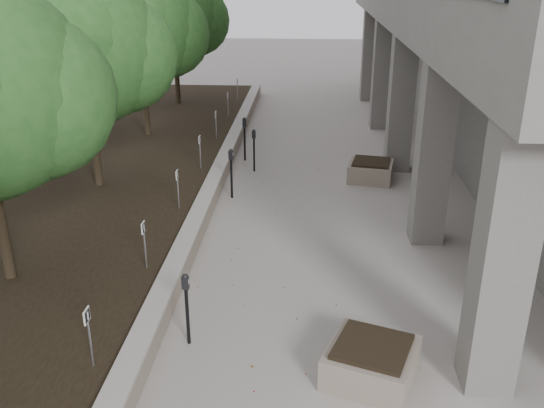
% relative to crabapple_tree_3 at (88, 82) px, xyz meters
% --- Properties ---
extents(retaining_wall, '(0.39, 26.00, 0.50)m').
position_rel_crabapple_tree_3_xyz_m(retaining_wall, '(2.97, 1.00, -2.87)').
color(retaining_wall, gray).
rests_on(retaining_wall, ground).
extents(planting_bed, '(7.00, 26.00, 0.40)m').
position_rel_crabapple_tree_3_xyz_m(planting_bed, '(-0.70, 1.00, -2.92)').
color(planting_bed, black).
rests_on(planting_bed, ground).
extents(crabapple_tree_3, '(4.60, 4.00, 5.44)m').
position_rel_crabapple_tree_3_xyz_m(crabapple_tree_3, '(0.00, 0.00, 0.00)').
color(crabapple_tree_3, '#214F1E').
rests_on(crabapple_tree_3, planting_bed).
extents(crabapple_tree_4, '(4.60, 4.00, 5.44)m').
position_rel_crabapple_tree_3_xyz_m(crabapple_tree_4, '(0.00, 5.00, 0.00)').
color(crabapple_tree_4, '#214F1E').
rests_on(crabapple_tree_4, planting_bed).
extents(crabapple_tree_5, '(4.60, 4.00, 5.44)m').
position_rel_crabapple_tree_3_xyz_m(crabapple_tree_5, '(0.00, 10.00, 0.00)').
color(crabapple_tree_5, '#214F1E').
rests_on(crabapple_tree_5, planting_bed).
extents(parking_sign_2, '(0.04, 0.22, 0.96)m').
position_rel_crabapple_tree_3_xyz_m(parking_sign_2, '(2.45, -7.50, -2.24)').
color(parking_sign_2, black).
rests_on(parking_sign_2, planting_bed).
extents(parking_sign_3, '(0.04, 0.22, 0.96)m').
position_rel_crabapple_tree_3_xyz_m(parking_sign_3, '(2.45, -4.50, -2.24)').
color(parking_sign_3, black).
rests_on(parking_sign_3, planting_bed).
extents(parking_sign_4, '(0.04, 0.22, 0.96)m').
position_rel_crabapple_tree_3_xyz_m(parking_sign_4, '(2.45, -1.50, -2.24)').
color(parking_sign_4, black).
rests_on(parking_sign_4, planting_bed).
extents(parking_sign_5, '(0.04, 0.22, 0.96)m').
position_rel_crabapple_tree_3_xyz_m(parking_sign_5, '(2.45, 1.50, -2.24)').
color(parking_sign_5, black).
rests_on(parking_sign_5, planting_bed).
extents(parking_sign_6, '(0.04, 0.22, 0.96)m').
position_rel_crabapple_tree_3_xyz_m(parking_sign_6, '(2.45, 4.50, -2.24)').
color(parking_sign_6, black).
rests_on(parking_sign_6, planting_bed).
extents(parking_sign_7, '(0.04, 0.22, 0.96)m').
position_rel_crabapple_tree_3_xyz_m(parking_sign_7, '(2.45, 7.50, -2.24)').
color(parking_sign_7, black).
rests_on(parking_sign_7, planting_bed).
extents(parking_sign_8, '(0.04, 0.22, 0.96)m').
position_rel_crabapple_tree_3_xyz_m(parking_sign_8, '(2.45, 10.50, -2.24)').
color(parking_sign_8, black).
rests_on(parking_sign_8, planting_bed).
extents(parking_meter_2, '(0.14, 0.10, 1.30)m').
position_rel_crabapple_tree_3_xyz_m(parking_meter_2, '(3.61, -6.31, -2.47)').
color(parking_meter_2, black).
rests_on(parking_meter_2, ground).
extents(parking_meter_3, '(0.16, 0.13, 1.37)m').
position_rel_crabapple_tree_3_xyz_m(parking_meter_3, '(3.49, 0.28, -2.44)').
color(parking_meter_3, black).
rests_on(parking_meter_3, ground).
extents(parking_meter_4, '(0.13, 0.10, 1.30)m').
position_rel_crabapple_tree_3_xyz_m(parking_meter_4, '(3.89, 2.50, -2.47)').
color(parking_meter_4, black).
rests_on(parking_meter_4, ground).
extents(parking_meter_5, '(0.16, 0.14, 1.40)m').
position_rel_crabapple_tree_3_xyz_m(parking_meter_5, '(3.49, 3.56, -2.42)').
color(parking_meter_5, black).
rests_on(parking_meter_5, ground).
extents(planter_front, '(1.62, 1.62, 0.59)m').
position_rel_crabapple_tree_3_xyz_m(planter_front, '(6.52, -7.00, -2.83)').
color(planter_front, gray).
rests_on(planter_front, ground).
extents(planter_back, '(1.43, 1.43, 0.57)m').
position_rel_crabapple_tree_3_xyz_m(planter_back, '(7.33, 1.97, -2.84)').
color(planter_back, gray).
rests_on(planter_back, ground).
extents(berry_scatter, '(3.30, 14.10, 0.02)m').
position_rel_crabapple_tree_3_xyz_m(berry_scatter, '(4.70, -3.00, -3.11)').
color(berry_scatter, maroon).
rests_on(berry_scatter, ground).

